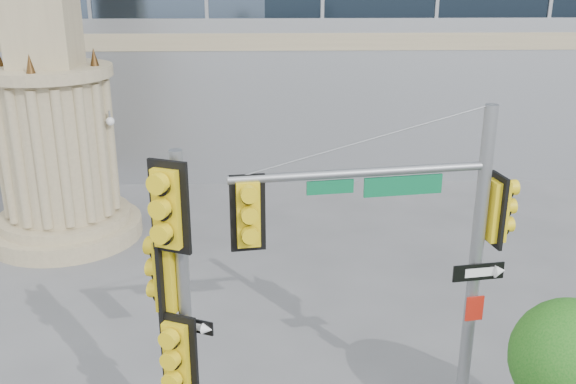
{
  "coord_description": "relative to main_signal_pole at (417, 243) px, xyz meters",
  "views": [
    {
      "loc": [
        0.06,
        -9.02,
        7.67
      ],
      "look_at": [
        0.42,
        2.0,
        3.8
      ],
      "focal_mm": 40.0,
      "sensor_mm": 36.0,
      "label": 1
    }
  ],
  "objects": [
    {
      "name": "monument",
      "position": [
        -8.41,
        8.79,
        1.97
      ],
      "size": [
        4.4,
        4.4,
        16.6
      ],
      "color": "#998967",
      "rests_on": "ground"
    },
    {
      "name": "main_signal_pole",
      "position": [
        0.0,
        0.0,
        0.0
      ],
      "size": [
        4.43,
        1.06,
        5.73
      ],
      "rotation": [
        0.0,
        0.0,
        0.15
      ],
      "color": "slate",
      "rests_on": "ground"
    },
    {
      "name": "secondary_signal_pole",
      "position": [
        -3.7,
        -0.87,
        -0.42
      ],
      "size": [
        0.91,
        0.88,
        5.32
      ],
      "rotation": [
        0.0,
        0.0,
        -0.4
      ],
      "color": "slate",
      "rests_on": "ground"
    },
    {
      "name": "street_tree",
      "position": [
        2.27,
        -1.03,
        -1.58
      ],
      "size": [
        1.92,
        1.87,
        2.99
      ],
      "color": "#998967",
      "rests_on": "ground"
    }
  ]
}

